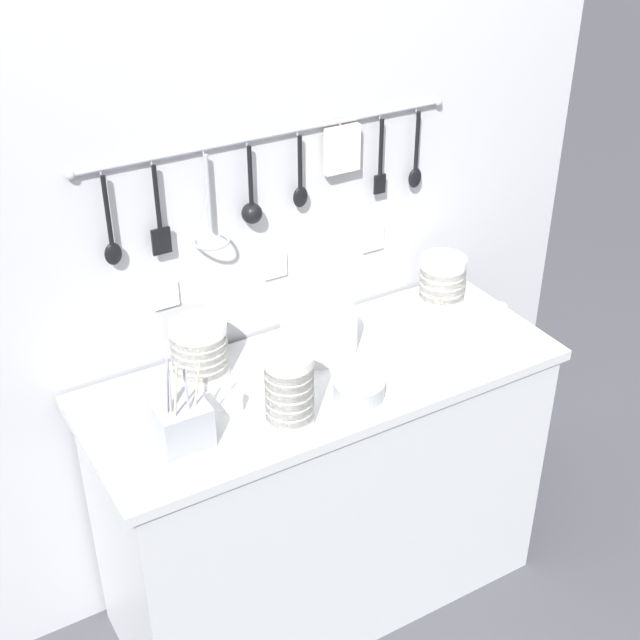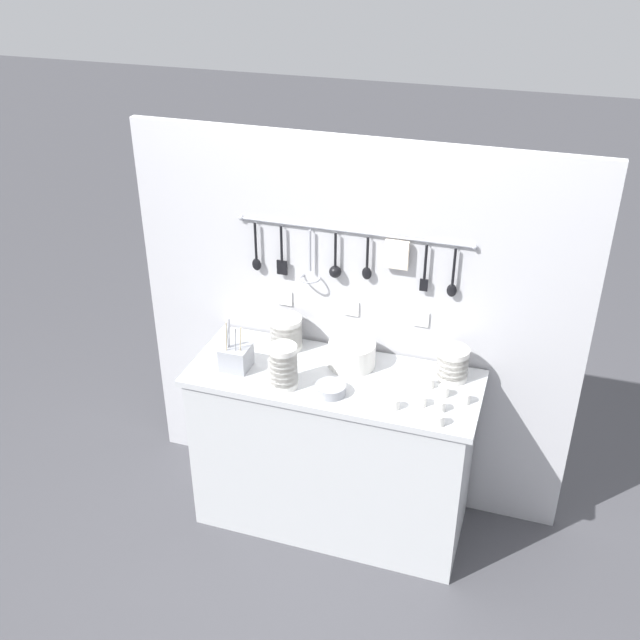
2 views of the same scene
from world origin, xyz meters
The scene contains 17 objects.
ground_plane centered at (0.00, 0.00, 0.00)m, with size 20.00×20.00×0.00m, color #424247.
counter centered at (0.00, 0.00, 0.42)m, with size 1.31×0.52×0.84m.
back_wall centered at (0.00, 0.29, 0.92)m, with size 2.11×0.11×1.84m.
bowl_stack_back_corner centered at (-0.29, 0.16, 0.92)m, with size 0.15×0.15×0.16m.
bowl_stack_wide_centre centered at (0.50, 0.14, 0.92)m, with size 0.14×0.14×0.15m.
bowl_stack_short_front centered at (-0.18, -0.14, 0.94)m, with size 0.12×0.12×0.20m.
plate_stack centered at (0.05, 0.11, 0.90)m, with size 0.21×0.21×0.11m.
steel_mixing_bowl centered at (0.03, -0.13, 0.86)m, with size 0.13×0.13×0.04m.
cutlery_caddy centered at (-0.44, -0.07, 0.90)m, with size 0.12×0.12×0.26m.
cup_beside_plates centered at (0.41, -0.10, 0.87)m, with size 0.05×0.05×0.05m.
cup_centre centered at (-0.28, -0.03, 0.87)m, with size 0.05×0.05×0.05m.
cup_front_left centered at (0.49, -0.11, 0.87)m, with size 0.05×0.05×0.05m.
cup_front_right centered at (0.31, -0.15, 0.87)m, with size 0.05×0.05×0.05m.
cup_edge_near centered at (0.51, -0.21, 0.87)m, with size 0.05×0.05×0.05m.
cup_mid_row centered at (0.42, 0.05, 0.87)m, with size 0.05×0.05×0.05m.
cup_edge_far centered at (0.58, -0.02, 0.87)m, with size 0.05×0.05×0.05m.
cup_by_caddy centered at (0.49, 0.00, 0.87)m, with size 0.05×0.05×0.05m.
Camera 2 is at (0.80, -2.65, 2.69)m, focal length 42.00 mm.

